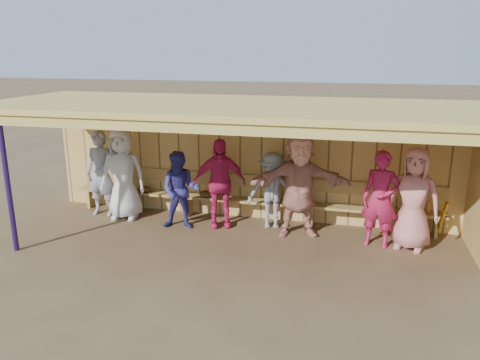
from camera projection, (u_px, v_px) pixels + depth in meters
name	position (u px, v px, depth m)	size (l,w,h in m)	color
ground	(235.00, 239.00, 8.66)	(90.00, 90.00, 0.00)	brown
player_a	(101.00, 173.00, 9.77)	(0.66, 0.43, 1.80)	#92949A
player_b	(123.00, 174.00, 9.55)	(0.92, 0.60, 1.89)	silver
player_c	(180.00, 190.00, 9.04)	(0.75, 0.58, 1.54)	navy
player_d	(219.00, 183.00, 9.11)	(1.03, 0.43, 1.77)	#CF215A
player_e	(272.00, 190.00, 9.09)	(0.97, 0.56, 1.51)	gray
player_f	(299.00, 184.00, 8.66)	(1.84, 0.58, 1.98)	tan
player_g	(380.00, 199.00, 8.18)	(0.63, 0.41, 1.73)	#AA1B44
player_h	(414.00, 199.00, 8.05)	(0.89, 0.58, 1.82)	tan
dugout_structure	(264.00, 144.00, 8.76)	(8.80, 3.20, 2.50)	tan
bench	(249.00, 195.00, 9.56)	(7.60, 0.34, 0.93)	tan
dugout_equipment	(200.00, 195.00, 9.69)	(6.79, 0.62, 0.80)	orange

